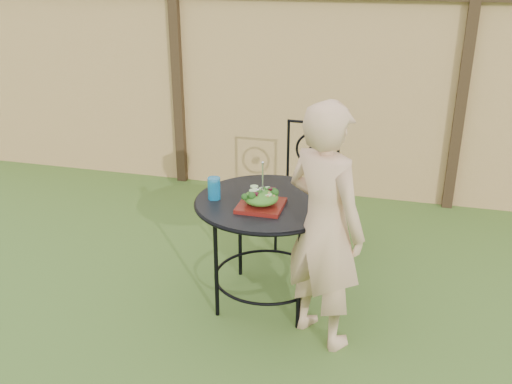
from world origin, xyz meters
TOP-DOWN VIEW (x-y plane):
  - ground at (0.00, 0.00)m, footprint 60.00×60.00m
  - fence at (-0.00, 2.19)m, footprint 8.00×0.12m
  - patio_table at (0.06, 0.24)m, footprint 0.92×0.92m
  - patio_chair at (0.17, 1.16)m, footprint 0.46×0.46m
  - diner at (0.47, -0.06)m, footprint 0.64×0.59m
  - salad_plate at (0.05, 0.12)m, footprint 0.27×0.27m
  - salad at (0.05, 0.12)m, footprint 0.21×0.21m
  - fork at (0.06, 0.12)m, footprint 0.01×0.01m
  - drinking_glass at (-0.27, 0.17)m, footprint 0.08×0.08m

SIDE VIEW (x-z plane):
  - ground at x=0.00m, z-range 0.00..0.00m
  - patio_chair at x=0.17m, z-range 0.03..0.98m
  - patio_table at x=0.06m, z-range 0.22..0.95m
  - diner at x=0.47m, z-range 0.00..1.46m
  - salad_plate at x=0.05m, z-range 0.72..0.75m
  - salad at x=0.05m, z-range 0.75..0.83m
  - drinking_glass at x=-0.27m, z-range 0.72..0.86m
  - fork at x=0.06m, z-range 0.83..1.01m
  - fence at x=0.00m, z-range 0.00..1.90m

